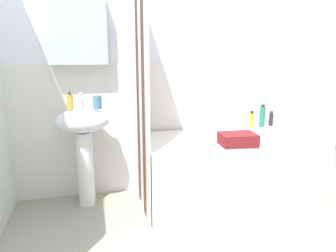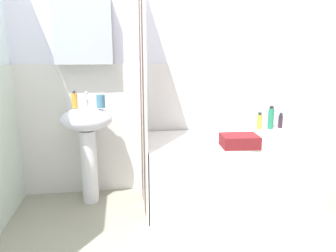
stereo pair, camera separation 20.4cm
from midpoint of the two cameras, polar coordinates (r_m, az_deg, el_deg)
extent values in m
cube|color=white|center=(2.92, 5.74, 11.50)|extent=(3.60, 0.05, 2.40)
cube|color=silver|center=(2.97, 5.63, -0.18)|extent=(3.60, 0.02, 1.20)
cube|color=silver|center=(2.75, -13.44, 16.95)|extent=(0.48, 0.12, 0.56)
cylinder|color=white|center=(2.77, -12.39, -7.42)|extent=(0.14, 0.14, 0.65)
ellipsoid|color=white|center=(2.65, -12.85, 1.22)|extent=(0.44, 0.34, 0.20)
cylinder|color=silver|center=(2.72, -12.84, 4.23)|extent=(0.03, 0.03, 0.05)
cylinder|color=silver|center=(2.67, -12.97, 5.22)|extent=(0.02, 0.10, 0.02)
sphere|color=silver|center=(2.71, -12.93, 6.00)|extent=(0.03, 0.03, 0.03)
cylinder|color=gold|center=(2.62, -14.88, 4.54)|extent=(0.05, 0.05, 0.12)
sphere|color=#2E2B30|center=(2.61, -14.98, 6.11)|extent=(0.02, 0.02, 0.02)
cylinder|color=teal|center=(2.59, -10.21, 4.54)|extent=(0.07, 0.07, 0.11)
cube|color=white|center=(2.81, 13.13, -7.93)|extent=(1.45, 0.70, 0.58)
cube|color=white|center=(2.18, -1.55, 5.68)|extent=(0.01, 0.14, 2.00)
cube|color=brown|center=(2.32, -1.98, 6.13)|extent=(0.01, 0.14, 2.00)
cube|color=white|center=(2.46, -2.36, 6.54)|extent=(0.01, 0.14, 2.00)
cube|color=brown|center=(2.59, -2.70, 6.90)|extent=(0.01, 0.14, 2.00)
cube|color=white|center=(2.73, -3.00, 7.22)|extent=(0.01, 0.14, 2.00)
cylinder|color=#31202F|center=(3.24, 21.89, 0.74)|extent=(0.04, 0.04, 0.12)
cylinder|color=#21252C|center=(3.22, 22.01, 2.03)|extent=(0.03, 0.03, 0.02)
cylinder|color=#1F7C59|center=(3.16, 20.34, 1.26)|extent=(0.05, 0.05, 0.20)
cylinder|color=black|center=(3.14, 20.51, 3.26)|extent=(0.04, 0.04, 0.02)
cylinder|color=gold|center=(3.11, 18.44, 0.68)|extent=(0.04, 0.04, 0.14)
cylinder|color=black|center=(3.09, 18.55, 2.17)|extent=(0.03, 0.03, 0.02)
cube|color=maroon|center=(2.49, 15.46, -2.72)|extent=(0.30, 0.22, 0.10)
camera|label=1|loc=(0.10, -87.52, 0.59)|focal=32.79mm
camera|label=2|loc=(0.10, 92.48, -0.59)|focal=32.79mm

